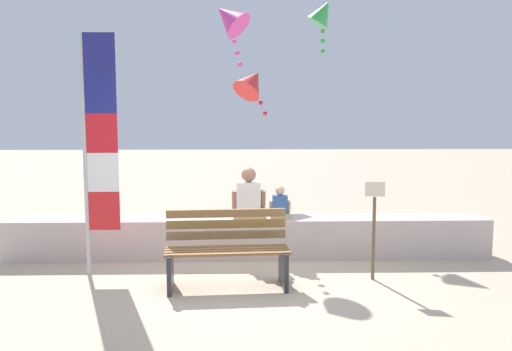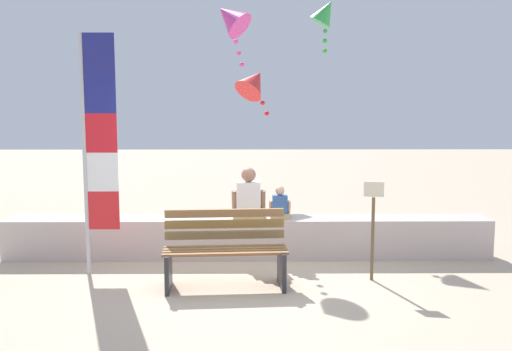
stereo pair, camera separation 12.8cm
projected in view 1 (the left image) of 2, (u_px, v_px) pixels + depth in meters
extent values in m
plane|color=#C3AD91|center=(249.00, 279.00, 6.94)|extent=(40.00, 40.00, 0.00)
cube|color=beige|center=(248.00, 237.00, 7.94)|extent=(6.77, 0.53, 0.56)
cube|color=#8F5D35|center=(228.00, 254.00, 6.38)|extent=(1.45, 0.17, 0.03)
cube|color=brown|center=(227.00, 252.00, 6.49)|extent=(1.45, 0.17, 0.03)
cube|color=olive|center=(227.00, 249.00, 6.60)|extent=(1.45, 0.17, 0.03)
cube|color=#94613D|center=(227.00, 247.00, 6.71)|extent=(1.45, 0.17, 0.03)
cube|color=olive|center=(226.00, 235.00, 6.80)|extent=(1.45, 0.14, 0.10)
cube|color=olive|center=(226.00, 224.00, 6.81)|extent=(1.45, 0.14, 0.10)
cube|color=olive|center=(226.00, 213.00, 6.82)|extent=(1.45, 0.14, 0.10)
cube|color=#2D2D33|center=(170.00, 271.00, 6.52)|extent=(0.08, 0.53, 0.45)
cube|color=#2D2D33|center=(283.00, 268.00, 6.64)|extent=(0.08, 0.53, 0.45)
cube|color=tan|center=(249.00, 214.00, 7.85)|extent=(0.42, 0.34, 0.11)
cube|color=white|center=(249.00, 196.00, 7.82)|extent=(0.33, 0.21, 0.40)
cylinder|color=#9D6D55|center=(234.00, 200.00, 7.80)|extent=(0.07, 0.16, 0.29)
cylinder|color=#9D6D55|center=(263.00, 200.00, 7.81)|extent=(0.07, 0.16, 0.29)
sphere|color=#9D6D55|center=(249.00, 175.00, 7.78)|extent=(0.20, 0.20, 0.20)
cube|color=tan|center=(280.00, 216.00, 7.86)|extent=(0.27, 0.22, 0.07)
cube|color=#365C9A|center=(280.00, 204.00, 7.84)|extent=(0.21, 0.13, 0.26)
cylinder|color=#D6AB8A|center=(271.00, 206.00, 7.83)|extent=(0.04, 0.10, 0.19)
cylinder|color=#D6AB8A|center=(289.00, 206.00, 7.84)|extent=(0.04, 0.10, 0.19)
sphere|color=#D6AB8A|center=(280.00, 191.00, 7.82)|extent=(0.13, 0.13, 0.13)
cylinder|color=#B7B7BC|center=(85.00, 157.00, 6.93)|extent=(0.05, 0.05, 3.00)
cube|color=red|center=(104.00, 211.00, 7.02)|extent=(0.38, 0.02, 0.48)
cube|color=white|center=(103.00, 172.00, 6.96)|extent=(0.38, 0.02, 0.48)
cube|color=red|center=(102.00, 133.00, 6.90)|extent=(0.38, 0.02, 0.48)
cube|color=navy|center=(100.00, 93.00, 6.84)|extent=(0.38, 0.02, 0.48)
cube|color=navy|center=(99.00, 53.00, 6.77)|extent=(0.38, 0.02, 0.48)
cone|color=#DB3D9E|center=(229.00, 17.00, 8.94)|extent=(0.83, 0.74, 0.68)
sphere|color=#ED4CA4|center=(231.00, 29.00, 9.05)|extent=(0.08, 0.08, 0.08)
sphere|color=#ED4CA4|center=(234.00, 41.00, 9.16)|extent=(0.08, 0.08, 0.08)
sphere|color=#ED4CA4|center=(237.00, 53.00, 9.27)|extent=(0.08, 0.08, 0.08)
sphere|color=#ED4CA4|center=(240.00, 65.00, 9.39)|extent=(0.08, 0.08, 0.08)
cone|color=green|center=(323.00, 12.00, 10.04)|extent=(0.61, 0.48, 0.56)
sphere|color=green|center=(323.00, 22.00, 9.96)|extent=(0.08, 0.08, 0.08)
sphere|color=green|center=(323.00, 31.00, 9.88)|extent=(0.08, 0.08, 0.08)
sphere|color=green|center=(323.00, 41.00, 9.81)|extent=(0.08, 0.08, 0.08)
sphere|color=green|center=(323.00, 51.00, 9.73)|extent=(0.08, 0.08, 0.08)
cone|color=red|center=(252.00, 82.00, 9.72)|extent=(0.85, 0.85, 0.69)
sphere|color=red|center=(256.00, 92.00, 9.68)|extent=(0.08, 0.08, 0.08)
sphere|color=red|center=(261.00, 103.00, 9.63)|extent=(0.08, 0.08, 0.08)
sphere|color=red|center=(265.00, 113.00, 9.59)|extent=(0.08, 0.08, 0.08)
cylinder|color=brown|center=(374.00, 239.00, 6.86)|extent=(0.04, 0.04, 1.03)
cube|color=beige|center=(375.00, 189.00, 6.79)|extent=(0.24, 0.06, 0.18)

